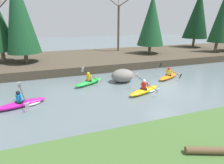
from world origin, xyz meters
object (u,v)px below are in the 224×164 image
at_px(kayaker_lead, 169,76).
at_px(kayaker_far_back, 23,103).
at_px(driftwood_log, 223,151).
at_px(kayaker_trailing, 89,82).
at_px(kayaker_middle, 145,90).
at_px(boulder_midstream, 123,76).

height_order(kayaker_lead, kayaker_far_back, same).
relative_size(kayaker_lead, driftwood_log, 1.14).
height_order(kayaker_trailing, kayaker_far_back, same).
xyz_separation_m(kayaker_lead, driftwood_log, (-4.24, -8.75, 0.47)).
bearing_deg(kayaker_middle, kayaker_trailing, 118.31).
bearing_deg(kayaker_middle, boulder_midstream, 82.66).
bearing_deg(kayaker_trailing, kayaker_middle, -69.75).
bearing_deg(kayaker_trailing, driftwood_log, -103.74).
bearing_deg(kayaker_middle, kayaker_lead, 11.11).
bearing_deg(driftwood_log, kayaker_trailing, 125.19).
bearing_deg(kayaker_middle, driftwood_log, -117.36).
relative_size(kayaker_trailing, driftwood_log, 1.12).
height_order(kayaker_lead, kayaker_trailing, same).
height_order(kayaker_lead, kayaker_middle, same).
height_order(kayaker_trailing, boulder_midstream, kayaker_trailing).
xyz_separation_m(kayaker_lead, kayaker_trailing, (-6.77, 0.75, 0.00)).
xyz_separation_m(kayaker_far_back, boulder_midstream, (7.10, 2.15, 0.32)).
xyz_separation_m(kayaker_middle, boulder_midstream, (-0.62, 2.64, 0.32)).
bearing_deg(boulder_midstream, kayaker_lead, -6.99).
height_order(kayaker_middle, driftwood_log, kayaker_middle).
bearing_deg(kayaker_trailing, boulder_midstream, -33.91).
height_order(kayaker_middle, boulder_midstream, kayaker_middle).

